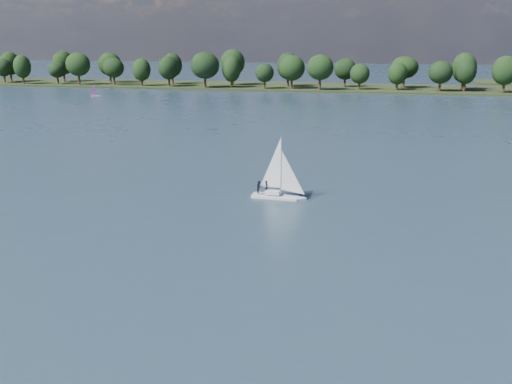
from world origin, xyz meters
TOP-DOWN VIEW (x-y plane):
  - ground at (0.00, 100.00)m, footprint 700.00×700.00m
  - far_shore at (0.00, 212.00)m, footprint 660.00×40.00m
  - sailboat at (-3.65, 43.15)m, footprint 6.69×2.19m
  - dinghy_pink at (-91.21, 160.24)m, footprint 3.20×2.85m
  - treeline at (-2.54, 208.17)m, footprint 563.05×74.35m

SIDE VIEW (x-z plane):
  - ground at x=0.00m, z-range 0.00..0.00m
  - far_shore at x=0.00m, z-range -0.75..0.75m
  - dinghy_pink at x=-91.21m, z-range -1.31..3.65m
  - sailboat at x=-3.65m, z-range -1.92..6.77m
  - treeline at x=-2.54m, z-range -0.88..16.91m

